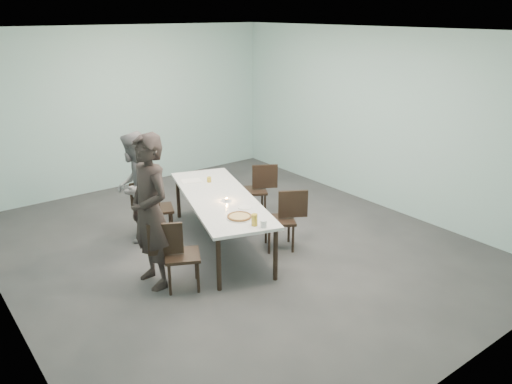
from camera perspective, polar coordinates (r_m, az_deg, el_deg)
ground at (r=7.35m, az=-2.64°, el=-6.15°), size 7.00×7.00×0.00m
room_shell at (r=6.70m, az=-2.92°, el=9.57°), size 6.02×7.02×3.01m
table at (r=7.13m, az=-4.16°, el=-0.95°), size 1.64×2.75×0.75m
chair_near_left at (r=6.16m, az=-9.20°, el=-6.65°), size 0.65×0.56×0.87m
chair_far_left at (r=7.62m, az=-11.70°, el=-1.46°), size 0.65×0.54×0.87m
chair_near_right at (r=7.10m, az=3.35°, el=-2.68°), size 0.64×0.58×0.87m
chair_far_right at (r=8.24m, az=0.26°, el=0.64°), size 0.64×0.57×0.87m
diner_near at (r=6.12m, az=-12.00°, el=-2.27°), size 0.49×0.72×1.93m
diner_far at (r=7.49m, az=-13.60°, el=0.55°), size 0.98×1.00×1.63m
pizza at (r=6.36m, az=-1.90°, el=-2.84°), size 0.34×0.34×0.04m
side_plate at (r=6.69m, az=-1.32°, el=-1.77°), size 0.18×0.18×0.01m
beer_glass at (r=6.12m, az=-0.18°, el=-3.21°), size 0.08×0.08×0.15m
water_tumbler at (r=6.09m, az=0.88°, el=-3.65°), size 0.08×0.08×0.09m
tealight at (r=6.93m, az=-3.39°, el=-0.89°), size 0.06×0.06×0.05m
amber_tumbler at (r=7.71m, az=-5.38°, el=1.44°), size 0.07×0.07×0.08m
menu at (r=7.80m, az=-7.43°, el=1.27°), size 0.35×0.30×0.01m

